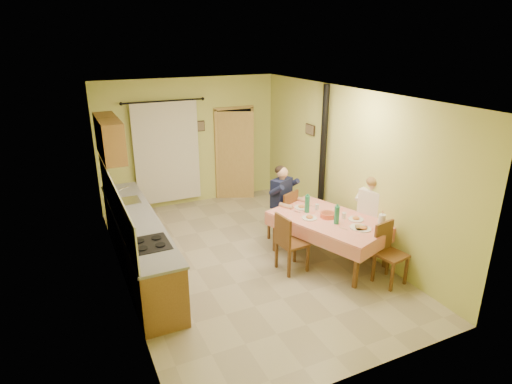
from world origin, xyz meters
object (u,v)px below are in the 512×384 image
man_right (372,206)px  stove_flue (322,178)px  chair_far (283,224)px  chair_near (389,266)px  man_far (283,195)px  dining_table (329,239)px  chair_right (369,237)px  chair_left (291,254)px

man_right → stove_flue: size_ratio=0.50×
chair_far → chair_near: chair_far is taller
man_right → man_far: bearing=21.9°
man_far → chair_near: bearing=-94.7°
chair_near → stove_flue: stove_flue is taller
dining_table → stove_flue: stove_flue is taller
man_far → man_right: (1.11, -1.14, 0.00)m
chair_far → chair_near: bearing=-94.7°
chair_right → man_right: man_right is taller
chair_far → man_far: bearing=90.0°
dining_table → chair_right: (0.79, -0.10, -0.09)m
man_far → chair_left: bearing=-136.0°
chair_near → chair_right: size_ratio=1.03×
chair_near → man_right: bearing=-121.8°
chair_right → stove_flue: bearing=-15.1°
chair_right → chair_left: bearing=65.7°
chair_far → chair_near: (0.75, -2.05, -0.00)m
chair_near → chair_right: bearing=-122.3°
man_far → man_right: size_ratio=1.00×
chair_right → man_far: bearing=22.3°
dining_table → chair_left: size_ratio=2.24×
chair_near → stove_flue: (0.20, 2.24, 0.73)m
chair_far → man_far: man_far is taller
man_right → stove_flue: (-0.16, 1.31, 0.15)m
man_right → stove_flue: 1.33m
stove_flue → man_far: bearing=-169.7°
dining_table → chair_right: 0.80m
dining_table → stove_flue: size_ratio=0.79×
chair_far → man_right: 1.68m
chair_far → stove_flue: (0.95, 0.19, 0.73)m
chair_left → stove_flue: bearing=127.3°
chair_left → man_right: bearing=82.9°
dining_table → chair_right: chair_right is taller
chair_near → man_right: (0.36, 0.93, 0.59)m
chair_near → stove_flue: size_ratio=0.34×
chair_near → man_far: (-0.76, 2.06, 0.59)m
chair_left → stove_flue: (1.38, 1.26, 0.73)m
chair_left → chair_near: bearing=45.1°
stove_flue → chair_left: bearing=-137.5°
chair_right → man_far: (-1.13, 1.13, 0.59)m
chair_right → man_far: man_far is taller
chair_far → dining_table: bearing=-96.8°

